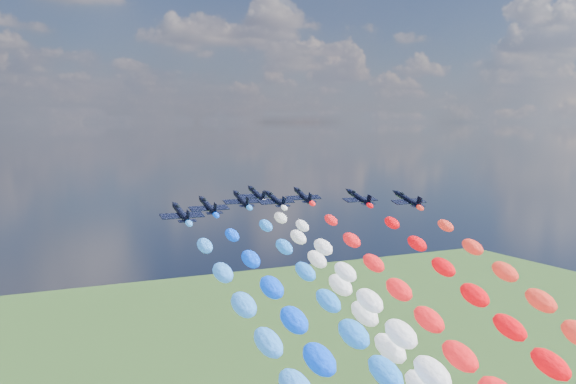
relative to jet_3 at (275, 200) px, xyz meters
name	(u,v)px	position (x,y,z in m)	size (l,w,h in m)	color
jet_0	(181,213)	(-24.86, -12.62, 0.00)	(7.95, 10.66, 2.35)	black
jet_1	(208,206)	(-16.76, -4.51, 0.00)	(7.95, 10.66, 2.35)	black
jet_2	(241,199)	(-6.40, 3.46, 0.00)	(7.95, 10.66, 2.35)	black
jet_3	(275,200)	(0.00, 0.00, 0.00)	(7.95, 10.66, 2.35)	black
jet_4	(257,194)	(1.15, 12.33, 0.00)	(7.95, 10.66, 2.35)	black
trail_4	(406,383)	(1.15, -45.92, -24.79)	(5.60, 113.41, 52.66)	silver
jet_5	(303,196)	(8.94, 4.33, 0.00)	(7.95, 10.66, 2.35)	black
jet_6	(359,198)	(18.13, -4.63, 0.00)	(7.95, 10.66, 2.35)	black
jet_7	(408,200)	(25.39, -12.53, 0.00)	(7.95, 10.66, 2.35)	black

